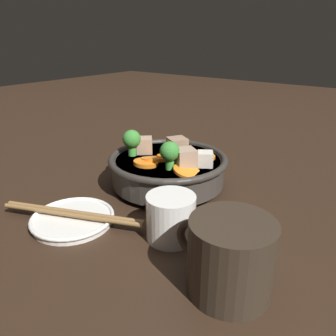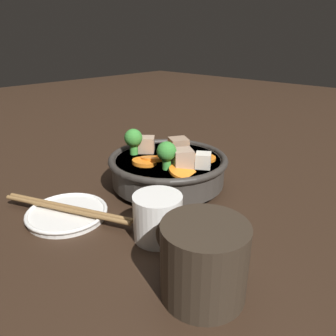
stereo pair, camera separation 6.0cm
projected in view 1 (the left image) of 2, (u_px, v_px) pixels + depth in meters
ground_plane at (168, 186)px, 0.61m from camera, size 3.00×3.00×0.00m
stirfry_bowl at (168, 167)px, 0.60m from camera, size 0.22×0.22×0.10m
side_saucer at (73, 219)px, 0.49m from camera, size 0.12×0.12×0.01m
tea_cup at (171, 217)px, 0.45m from camera, size 0.07×0.07×0.06m
dark_mug at (230, 257)px, 0.35m from camera, size 0.12×0.09×0.09m
chopsticks_pair at (72, 213)px, 0.49m from camera, size 0.21×0.10×0.01m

